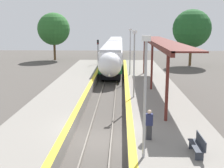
# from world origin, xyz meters

# --- Properties ---
(ground_plane) EXTENTS (120.00, 120.00, 0.00)m
(ground_plane) POSITION_xyz_m (0.00, 0.00, 0.00)
(ground_plane) COLOR #4C4742
(rail_left) EXTENTS (0.08, 90.00, 0.15)m
(rail_left) POSITION_xyz_m (-0.72, 0.00, 0.07)
(rail_left) COLOR slate
(rail_left) RESTS_ON ground_plane
(rail_right) EXTENTS (0.08, 90.00, 0.15)m
(rail_right) POSITION_xyz_m (0.72, 0.00, 0.07)
(rail_right) COLOR slate
(rail_right) RESTS_ON ground_plane
(train) EXTENTS (2.82, 40.85, 3.90)m
(train) POSITION_xyz_m (0.00, 34.41, 2.24)
(train) COLOR black
(train) RESTS_ON ground_plane
(platform_right) EXTENTS (5.04, 64.00, 0.89)m
(platform_right) POSITION_xyz_m (4.15, 0.00, 0.44)
(platform_right) COLOR gray
(platform_right) RESTS_ON ground_plane
(platform_left) EXTENTS (4.18, 64.00, 0.89)m
(platform_left) POSITION_xyz_m (-3.72, 0.00, 0.44)
(platform_left) COLOR gray
(platform_left) RESTS_ON ground_plane
(platform_bench) EXTENTS (0.44, 1.53, 0.89)m
(platform_bench) POSITION_xyz_m (4.81, -3.47, 1.36)
(platform_bench) COLOR #2D333D
(platform_bench) RESTS_ON platform_right
(person_waiting) EXTENTS (0.36, 0.22, 1.59)m
(person_waiting) POSITION_xyz_m (2.74, -1.80, 1.70)
(person_waiting) COLOR #333338
(person_waiting) RESTS_ON platform_right
(railway_signal) EXTENTS (0.28, 0.28, 4.53)m
(railway_signal) POSITION_xyz_m (-2.28, 27.13, 2.76)
(railway_signal) COLOR #59595E
(railway_signal) RESTS_ON ground_plane
(lamppost_near) EXTENTS (0.36, 0.20, 5.39)m
(lamppost_near) POSITION_xyz_m (2.31, -3.81, 3.97)
(lamppost_near) COLOR #9E9EA3
(lamppost_near) RESTS_ON platform_right
(lamppost_mid) EXTENTS (0.36, 0.20, 5.39)m
(lamppost_mid) POSITION_xyz_m (2.31, 6.90, 3.97)
(lamppost_mid) COLOR #9E9EA3
(lamppost_mid) RESTS_ON platform_right
(lamppost_far) EXTENTS (0.36, 0.20, 5.39)m
(lamppost_far) POSITION_xyz_m (2.31, 17.61, 3.97)
(lamppost_far) COLOR #9E9EA3
(lamppost_far) RESTS_ON platform_right
(station_canopy) EXTENTS (2.02, 20.47, 4.44)m
(station_canopy) POSITION_xyz_m (4.64, 9.88, 5.05)
(station_canopy) COLOR #511E19
(station_canopy) RESTS_ON platform_right
(background_tree_left) EXTENTS (6.16, 6.16, 9.05)m
(background_tree_left) POSITION_xyz_m (-11.73, 38.81, 5.96)
(background_tree_left) COLOR brown
(background_tree_left) RESTS_ON ground_plane
(background_tree_right) EXTENTS (6.27, 6.27, 9.26)m
(background_tree_right) POSITION_xyz_m (12.83, 31.87, 6.12)
(background_tree_right) COLOR brown
(background_tree_right) RESTS_ON ground_plane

